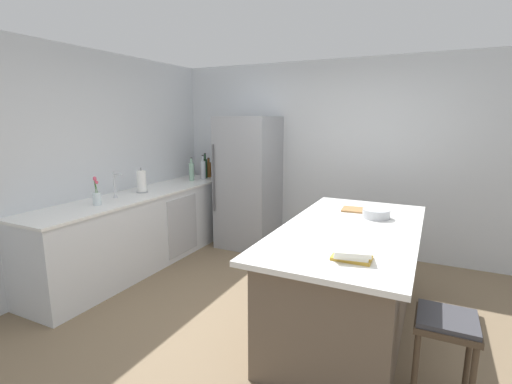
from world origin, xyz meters
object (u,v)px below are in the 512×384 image
at_px(soda_bottle, 203,169).
at_px(hot_sauce_bottle, 192,174).
at_px(refrigerator, 249,182).
at_px(cutting_board, 360,210).
at_px(flower_vase, 97,196).
at_px(sink_faucet, 115,185).
at_px(whiskey_bottle, 209,169).
at_px(bar_stool, 446,334).
at_px(kitchen_island, 348,278).
at_px(mixing_bowl, 376,214).
at_px(cookbook_stack, 352,254).
at_px(gin_bottle, 192,171).
at_px(wine_bottle, 205,168).
at_px(paper_towel_roll, 142,182).

xyz_separation_m(soda_bottle, hot_sauce_bottle, (-0.12, -0.11, -0.06)).
bearing_deg(refrigerator, cutting_board, -29.02).
relative_size(flower_vase, hot_sauce_bottle, 1.39).
bearing_deg(cutting_board, sink_faucet, -166.74).
relative_size(sink_faucet, soda_bottle, 0.83).
relative_size(whiskey_bottle, cutting_board, 0.84).
height_order(bar_stool, hot_sauce_bottle, hot_sauce_bottle).
relative_size(refrigerator, cutting_board, 5.12).
distance_m(kitchen_island, cutting_board, 0.77).
bearing_deg(bar_stool, soda_bottle, 145.37).
bearing_deg(sink_faucet, hot_sauce_bottle, 89.17).
xyz_separation_m(sink_faucet, whiskey_bottle, (0.12, 1.77, -0.03)).
bearing_deg(mixing_bowl, bar_stool, -61.82).
xyz_separation_m(cookbook_stack, cutting_board, (-0.20, 1.34, -0.03)).
distance_m(flower_vase, gin_bottle, 1.74).
height_order(soda_bottle, cookbook_stack, soda_bottle).
height_order(kitchen_island, flower_vase, flower_vase).
xyz_separation_m(whiskey_bottle, wine_bottle, (0.00, -0.10, 0.03)).
height_order(bar_stool, wine_bottle, wine_bottle).
height_order(refrigerator, wine_bottle, refrigerator).
height_order(kitchen_island, mixing_bowl, mixing_bowl).
distance_m(sink_faucet, cookbook_stack, 2.94).
height_order(refrigerator, cookbook_stack, refrigerator).
xyz_separation_m(flower_vase, soda_bottle, (0.04, 1.93, 0.05)).
xyz_separation_m(flower_vase, whiskey_bottle, (0.02, 2.12, 0.03)).
xyz_separation_m(flower_vase, gin_bottle, (-0.03, 1.74, 0.04)).
height_order(refrigerator, soda_bottle, refrigerator).
height_order(kitchen_island, soda_bottle, soda_bottle).
distance_m(wine_bottle, gin_bottle, 0.29).
bearing_deg(wine_bottle, sink_faucet, -94.02).
bearing_deg(refrigerator, kitchen_island, -41.66).
bearing_deg(gin_bottle, kitchen_island, -27.77).
relative_size(wine_bottle, soda_bottle, 1.06).
distance_m(refrigerator, gin_bottle, 0.87).
height_order(sink_faucet, hot_sauce_bottle, sink_faucet).
distance_m(paper_towel_roll, hot_sauce_bottle, 1.09).
height_order(refrigerator, cutting_board, refrigerator).
height_order(flower_vase, whiskey_bottle, flower_vase).
xyz_separation_m(refrigerator, whiskey_bottle, (-0.79, 0.17, 0.12)).
height_order(paper_towel_roll, mixing_bowl, paper_towel_roll).
distance_m(kitchen_island, whiskey_bottle, 3.17).
relative_size(flower_vase, mixing_bowl, 1.23).
bearing_deg(mixing_bowl, whiskey_bottle, 153.63).
bearing_deg(soda_bottle, gin_bottle, -110.31).
relative_size(cookbook_stack, mixing_bowl, 1.08).
bearing_deg(mixing_bowl, cutting_board, 131.88).
bearing_deg(paper_towel_roll, flower_vase, -85.58).
height_order(bar_stool, whiskey_bottle, whiskey_bottle).
xyz_separation_m(wine_bottle, soda_bottle, (0.02, -0.09, -0.01)).
bearing_deg(refrigerator, hot_sauce_bottle, -171.95).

